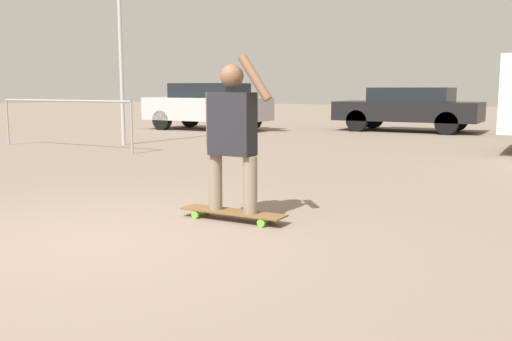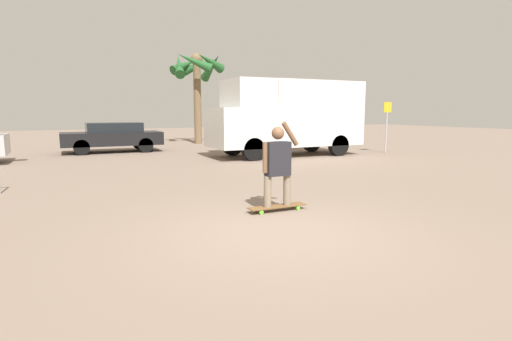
% 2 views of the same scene
% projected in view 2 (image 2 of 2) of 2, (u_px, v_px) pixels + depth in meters
% --- Properties ---
extents(ground_plane, '(80.00, 80.00, 0.00)m').
position_uv_depth(ground_plane, '(281.00, 232.00, 6.07)').
color(ground_plane, gray).
extents(skateboard, '(1.13, 0.26, 0.10)m').
position_uv_depth(skateboard, '(277.00, 207.00, 7.38)').
color(skateboard, brown).
rests_on(skateboard, ground_plane).
extents(person_skateboarder, '(0.74, 0.23, 1.55)m').
position_uv_depth(person_skateboarder, '(278.00, 162.00, 7.26)').
color(person_skateboarder, gray).
rests_on(person_skateboarder, skateboard).
extents(camper_van, '(6.37, 2.29, 3.07)m').
position_uv_depth(camper_van, '(289.00, 115.00, 16.56)').
color(camper_van, black).
rests_on(camper_van, ground_plane).
extents(parked_car_black, '(4.29, 1.83, 1.34)m').
position_uv_depth(parked_car_black, '(113.00, 136.00, 18.08)').
color(parked_car_black, black).
rests_on(parked_car_black, ground_plane).
extents(palm_tree_near_van, '(2.94, 3.15, 5.19)m').
position_uv_depth(palm_tree_near_van, '(197.00, 71.00, 22.51)').
color(palm_tree_near_van, brown).
rests_on(palm_tree_near_van, ground_plane).
extents(street_sign, '(0.44, 0.06, 2.24)m').
position_uv_depth(street_sign, '(387.00, 120.00, 17.79)').
color(street_sign, '#B7B7BC').
rests_on(street_sign, ground_plane).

